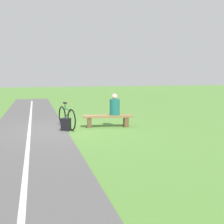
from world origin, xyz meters
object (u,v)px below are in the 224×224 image
(bicycle, at_px, (67,117))
(backpack, at_px, (66,125))
(person_seated, at_px, (115,106))
(bench, at_px, (108,119))

(bicycle, relative_size, backpack, 3.91)
(person_seated, distance_m, bicycle, 1.80)
(bench, height_order, bicycle, bicycle)
(person_seated, bearing_deg, backpack, 17.30)
(person_seated, relative_size, bicycle, 0.45)
(bicycle, bearing_deg, person_seated, 69.96)
(bicycle, xyz_separation_m, backpack, (0.11, 0.49, -0.18))
(person_seated, height_order, bicycle, person_seated)
(bench, bearing_deg, bicycle, 1.94)
(person_seated, xyz_separation_m, backpack, (1.84, 0.16, -0.56))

